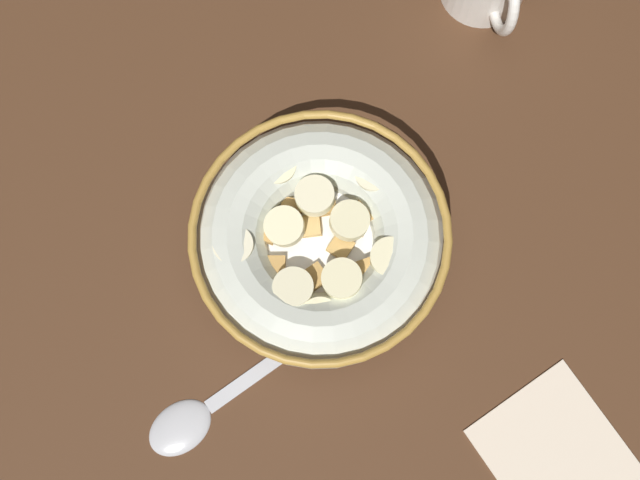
# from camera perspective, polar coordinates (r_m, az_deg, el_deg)

# --- Properties ---
(ground_plane) EXTENTS (1.07, 1.07, 0.02)m
(ground_plane) POSITION_cam_1_polar(r_m,az_deg,el_deg) (0.49, -0.00, -1.02)
(ground_plane) COLOR #472B19
(cereal_bowl) EXTENTS (0.18, 0.18, 0.05)m
(cereal_bowl) POSITION_cam_1_polar(r_m,az_deg,el_deg) (0.45, -0.02, -0.06)
(cereal_bowl) COLOR beige
(cereal_bowl) RESTS_ON ground_plane
(spoon) EXTENTS (0.10, 0.16, 0.01)m
(spoon) POSITION_cam_1_polar(r_m,az_deg,el_deg) (0.47, -9.91, -14.32)
(spoon) COLOR #B7B7BC
(spoon) RESTS_ON ground_plane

